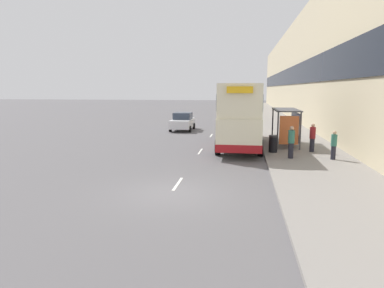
{
  "coord_description": "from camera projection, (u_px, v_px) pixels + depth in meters",
  "views": [
    {
      "loc": [
        2.67,
        -12.52,
        3.99
      ],
      "look_at": [
        -1.75,
        17.16,
        -0.85
      ],
      "focal_mm": 32.0,
      "sensor_mm": 36.0,
      "label": 1
    }
  ],
  "objects": [
    {
      "name": "ground_plane",
      "position": [
        171.0,
        193.0,
        13.25
      ],
      "size": [
        220.0,
        220.0,
        0.0
      ],
      "primitive_type": "plane",
      "color": "#5B595B"
    },
    {
      "name": "pavement",
      "position": [
        269.0,
        116.0,
        49.88
      ],
      "size": [
        5.0,
        93.0,
        0.14
      ],
      "color": "gray",
      "rests_on": "ground_plane"
    },
    {
      "name": "terrace_facade",
      "position": [
        300.0,
        72.0,
        48.3
      ],
      "size": [
        3.1,
        93.0,
        12.78
      ],
      "color": "#C6B793",
      "rests_on": "ground_plane"
    },
    {
      "name": "lane_mark_0",
      "position": [
        178.0,
        184.0,
        14.52
      ],
      "size": [
        0.12,
        2.0,
        0.01
      ],
      "color": "silver",
      "rests_on": "ground_plane"
    },
    {
      "name": "lane_mark_1",
      "position": [
        200.0,
        151.0,
        22.05
      ],
      "size": [
        0.12,
        2.0,
        0.01
      ],
      "color": "silver",
      "rests_on": "ground_plane"
    },
    {
      "name": "lane_mark_2",
      "position": [
        211.0,
        136.0,
        29.57
      ],
      "size": [
        0.12,
        2.0,
        0.01
      ],
      "color": "silver",
      "rests_on": "ground_plane"
    },
    {
      "name": "lane_mark_3",
      "position": [
        218.0,
        126.0,
        37.09
      ],
      "size": [
        0.12,
        2.0,
        0.01
      ],
      "color": "silver",
      "rests_on": "ground_plane"
    },
    {
      "name": "lane_mark_4",
      "position": [
        222.0,
        120.0,
        44.61
      ],
      "size": [
        0.12,
        2.0,
        0.01
      ],
      "color": "silver",
      "rests_on": "ground_plane"
    },
    {
      "name": "lane_mark_5",
      "position": [
        225.0,
        115.0,
        52.13
      ],
      "size": [
        0.12,
        2.0,
        0.01
      ],
      "color": "silver",
      "rests_on": "ground_plane"
    },
    {
      "name": "lane_mark_6",
      "position": [
        228.0,
        112.0,
        59.65
      ],
      "size": [
        0.12,
        2.0,
        0.01
      ],
      "color": "silver",
      "rests_on": "ground_plane"
    },
    {
      "name": "lane_mark_7",
      "position": [
        229.0,
        109.0,
        67.17
      ],
      "size": [
        0.12,
        2.0,
        0.01
      ],
      "color": "silver",
      "rests_on": "ground_plane"
    },
    {
      "name": "lane_mark_8",
      "position": [
        231.0,
        107.0,
        74.69
      ],
      "size": [
        0.12,
        2.0,
        0.01
      ],
      "color": "silver",
      "rests_on": "ground_plane"
    },
    {
      "name": "bus_shelter",
      "position": [
        289.0,
        120.0,
        23.24
      ],
      "size": [
        1.6,
        4.2,
        2.48
      ],
      "color": "#4C4C51",
      "rests_on": "ground_plane"
    },
    {
      "name": "double_decker_bus_near",
      "position": [
        240.0,
        114.0,
        23.43
      ],
      "size": [
        2.85,
        10.16,
        4.3
      ],
      "color": "beige",
      "rests_on": "ground_plane"
    },
    {
      "name": "car_0",
      "position": [
        183.0,
        122.0,
        33.24
      ],
      "size": [
        2.06,
        4.23,
        1.72
      ],
      "rotation": [
        0.0,
        0.0,
        3.14
      ],
      "color": "silver",
      "rests_on": "ground_plane"
    },
    {
      "name": "car_1",
      "position": [
        242.0,
        106.0,
        61.52
      ],
      "size": [
        1.97,
        4.08,
        1.75
      ],
      "color": "#B7B799",
      "rests_on": "ground_plane"
    },
    {
      "name": "car_2",
      "position": [
        243.0,
        116.0,
        40.46
      ],
      "size": [
        1.92,
        3.94,
        1.65
      ],
      "color": "navy",
      "rests_on": "ground_plane"
    },
    {
      "name": "pedestrian_at_shelter",
      "position": [
        295.0,
        133.0,
        23.84
      ],
      "size": [
        0.33,
        0.33,
        1.64
      ],
      "color": "#23232D",
      "rests_on": "ground_plane"
    },
    {
      "name": "pedestrian_1",
      "position": [
        291.0,
        142.0,
        19.1
      ],
      "size": [
        0.36,
        0.36,
        1.81
      ],
      "color": "#23232D",
      "rests_on": "ground_plane"
    },
    {
      "name": "pedestrian_2",
      "position": [
        334.0,
        145.0,
        18.77
      ],
      "size": [
        0.32,
        0.32,
        1.59
      ],
      "color": "#23232D",
      "rests_on": "ground_plane"
    },
    {
      "name": "pedestrian_3",
      "position": [
        312.0,
        137.0,
        21.03
      ],
      "size": [
        0.35,
        0.35,
        1.77
      ],
      "color": "#23232D",
      "rests_on": "ground_plane"
    },
    {
      "name": "litter_bin",
      "position": [
        273.0,
        144.0,
        20.97
      ],
      "size": [
        0.55,
        0.55,
        1.05
      ],
      "color": "black",
      "rests_on": "ground_plane"
    }
  ]
}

